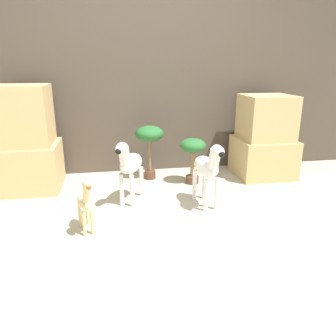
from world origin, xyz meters
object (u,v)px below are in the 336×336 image
object	(u,v)px
giraffe_figurine	(85,200)
potted_palm_back	(149,137)
zebra_right	(208,167)
potted_palm_front	(193,150)
zebra_left	(130,164)

from	to	relation	value
giraffe_figurine	potted_palm_back	bearing A→B (deg)	61.52
zebra_right	potted_palm_back	bearing A→B (deg)	116.95
zebra_right	potted_palm_front	bearing A→B (deg)	88.93
zebra_left	potted_palm_front	world-z (taller)	zebra_left
zebra_right	potted_palm_front	xyz separation A→B (m)	(0.01, 0.63, -0.01)
zebra_left	potted_palm_back	world-z (taller)	zebra_left
zebra_left	giraffe_figurine	size ratio (longest dim) A/B	1.29
giraffe_figurine	potted_palm_back	distance (m)	1.36
zebra_right	giraffe_figurine	size ratio (longest dim) A/B	1.29
zebra_right	zebra_left	bearing A→B (deg)	162.94
potted_palm_front	giraffe_figurine	bearing A→B (deg)	-138.91
zebra_right	giraffe_figurine	bearing A→B (deg)	-163.33
giraffe_figurine	potted_palm_back	size ratio (longest dim) A/B	0.79
zebra_right	zebra_left	world-z (taller)	same
zebra_right	potted_palm_front	world-z (taller)	zebra_right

